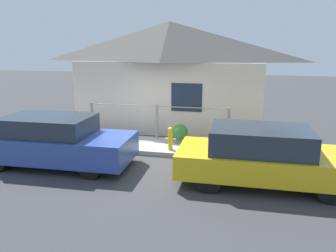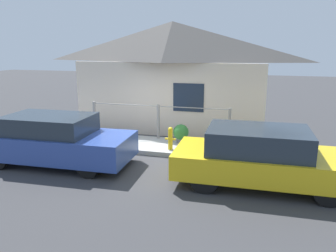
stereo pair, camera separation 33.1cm
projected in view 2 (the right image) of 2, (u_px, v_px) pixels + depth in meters
name	position (u px, v px, depth m)	size (l,w,h in m)	color
ground_plane	(144.00, 155.00, 9.99)	(60.00, 60.00, 0.00)	#38383A
sidewalk	(153.00, 146.00, 10.74)	(24.00, 1.63, 0.15)	#9E9E99
house	(172.00, 46.00, 12.31)	(7.43, 2.23, 4.15)	beige
fence	(158.00, 120.00, 11.20)	(4.90, 0.10, 1.17)	gray
car_left	(55.00, 140.00, 9.16)	(4.32, 1.85, 1.40)	#2D4793
car_right	(262.00, 157.00, 7.74)	(4.25, 1.86, 1.39)	gold
fire_hydrant	(170.00, 138.00, 10.03)	(0.34, 0.15, 0.70)	yellow
potted_plant_near_hydrant	(181.00, 133.00, 10.72)	(0.51, 0.51, 0.62)	slate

